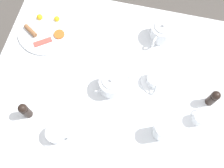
{
  "coord_description": "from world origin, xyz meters",
  "views": [
    {
      "loc": [
        -0.47,
        -0.11,
        1.97
      ],
      "look_at": [
        0.0,
        0.0,
        0.78
      ],
      "focal_mm": 42.0,
      "sensor_mm": 36.0,
      "label": 1
    }
  ],
  "objects_px": {
    "teapot_far": "(112,84)",
    "water_glass_short": "(162,131)",
    "teacup_with_saucer_left": "(56,134)",
    "teacup_with_saucer_right": "(156,80)",
    "salt_grinder": "(25,110)",
    "teapot_near": "(162,32)",
    "pepper_grinder": "(213,98)",
    "creamer_jug": "(200,118)",
    "knife_by_plate": "(109,39)",
    "fork_by_plate": "(65,92)",
    "breakfast_plate": "(46,29)"
  },
  "relations": [
    {
      "from": "teacup_with_saucer_left",
      "to": "fork_by_plate",
      "type": "bearing_deg",
      "value": 8.0
    },
    {
      "from": "teapot_near",
      "to": "teapot_far",
      "type": "relative_size",
      "value": 1.18
    },
    {
      "from": "teapot_far",
      "to": "teacup_with_saucer_left",
      "type": "bearing_deg",
      "value": 15.87
    },
    {
      "from": "pepper_grinder",
      "to": "water_glass_short",
      "type": "bearing_deg",
      "value": 134.47
    },
    {
      "from": "water_glass_short",
      "to": "salt_grinder",
      "type": "relative_size",
      "value": 0.97
    },
    {
      "from": "water_glass_short",
      "to": "salt_grinder",
      "type": "xyz_separation_m",
      "value": [
        -0.05,
        0.63,
        0.0
      ]
    },
    {
      "from": "creamer_jug",
      "to": "fork_by_plate",
      "type": "xyz_separation_m",
      "value": [
        -0.01,
        0.66,
        -0.03
      ]
    },
    {
      "from": "creamer_jug",
      "to": "salt_grinder",
      "type": "xyz_separation_m",
      "value": [
        -0.16,
        0.79,
        0.03
      ]
    },
    {
      "from": "teapot_near",
      "to": "teapot_far",
      "type": "distance_m",
      "value": 0.4
    },
    {
      "from": "teapot_near",
      "to": "pepper_grinder",
      "type": "bearing_deg",
      "value": -115.97
    },
    {
      "from": "breakfast_plate",
      "to": "water_glass_short",
      "type": "xyz_separation_m",
      "value": [
        -0.42,
        -0.69,
        0.05
      ]
    },
    {
      "from": "creamer_jug",
      "to": "salt_grinder",
      "type": "height_order",
      "value": "salt_grinder"
    },
    {
      "from": "water_glass_short",
      "to": "salt_grinder",
      "type": "height_order",
      "value": "salt_grinder"
    },
    {
      "from": "creamer_jug",
      "to": "water_glass_short",
      "type": "bearing_deg",
      "value": 122.44
    },
    {
      "from": "teapot_far",
      "to": "fork_by_plate",
      "type": "distance_m",
      "value": 0.24
    },
    {
      "from": "teacup_with_saucer_left",
      "to": "knife_by_plate",
      "type": "height_order",
      "value": "teacup_with_saucer_left"
    },
    {
      "from": "teapot_far",
      "to": "teacup_with_saucer_right",
      "type": "bearing_deg",
      "value": 161.48
    },
    {
      "from": "teapot_near",
      "to": "pepper_grinder",
      "type": "relative_size",
      "value": 1.66
    },
    {
      "from": "teacup_with_saucer_left",
      "to": "water_glass_short",
      "type": "xyz_separation_m",
      "value": [
        0.12,
        -0.46,
        0.03
      ]
    },
    {
      "from": "water_glass_short",
      "to": "fork_by_plate",
      "type": "xyz_separation_m",
      "value": [
        0.09,
        0.49,
        -0.05
      ]
    },
    {
      "from": "salt_grinder",
      "to": "knife_by_plate",
      "type": "bearing_deg",
      "value": -29.72
    },
    {
      "from": "pepper_grinder",
      "to": "fork_by_plate",
      "type": "relative_size",
      "value": 0.68
    },
    {
      "from": "teacup_with_saucer_right",
      "to": "creamer_jug",
      "type": "relative_size",
      "value": 1.67
    },
    {
      "from": "water_glass_short",
      "to": "knife_by_plate",
      "type": "xyz_separation_m",
      "value": [
        0.44,
        0.35,
        -0.05
      ]
    },
    {
      "from": "creamer_jug",
      "to": "knife_by_plate",
      "type": "xyz_separation_m",
      "value": [
        0.33,
        0.51,
        -0.03
      ]
    },
    {
      "from": "teapot_near",
      "to": "pepper_grinder",
      "type": "height_order",
      "value": "pepper_grinder"
    },
    {
      "from": "teacup_with_saucer_left",
      "to": "teacup_with_saucer_right",
      "type": "distance_m",
      "value": 0.54
    },
    {
      "from": "pepper_grinder",
      "to": "knife_by_plate",
      "type": "bearing_deg",
      "value": 67.23
    },
    {
      "from": "teacup_with_saucer_right",
      "to": "pepper_grinder",
      "type": "height_order",
      "value": "pepper_grinder"
    },
    {
      "from": "teapot_far",
      "to": "water_glass_short",
      "type": "xyz_separation_m",
      "value": [
        -0.17,
        -0.27,
        0.01
      ]
    },
    {
      "from": "creamer_jug",
      "to": "knife_by_plate",
      "type": "height_order",
      "value": "creamer_jug"
    },
    {
      "from": "teapot_near",
      "to": "fork_by_plate",
      "type": "bearing_deg",
      "value": 157.29
    },
    {
      "from": "pepper_grinder",
      "to": "fork_by_plate",
      "type": "bearing_deg",
      "value": 99.03
    },
    {
      "from": "water_glass_short",
      "to": "salt_grinder",
      "type": "distance_m",
      "value": 0.63
    },
    {
      "from": "breakfast_plate",
      "to": "salt_grinder",
      "type": "relative_size",
      "value": 2.73
    },
    {
      "from": "breakfast_plate",
      "to": "fork_by_plate",
      "type": "relative_size",
      "value": 1.84
    },
    {
      "from": "teacup_with_saucer_left",
      "to": "teapot_far",
      "type": "bearing_deg",
      "value": -34.03
    },
    {
      "from": "teacup_with_saucer_left",
      "to": "creamer_jug",
      "type": "distance_m",
      "value": 0.67
    },
    {
      "from": "breakfast_plate",
      "to": "teapot_near",
      "type": "height_order",
      "value": "teapot_near"
    },
    {
      "from": "breakfast_plate",
      "to": "teapot_far",
      "type": "height_order",
      "value": "teapot_far"
    },
    {
      "from": "pepper_grinder",
      "to": "knife_by_plate",
      "type": "height_order",
      "value": "pepper_grinder"
    },
    {
      "from": "breakfast_plate",
      "to": "knife_by_plate",
      "type": "xyz_separation_m",
      "value": [
        0.02,
        -0.35,
        -0.01
      ]
    },
    {
      "from": "breakfast_plate",
      "to": "pepper_grinder",
      "type": "distance_m",
      "value": 0.93
    },
    {
      "from": "teacup_with_saucer_left",
      "to": "knife_by_plate",
      "type": "relative_size",
      "value": 0.64
    },
    {
      "from": "teacup_with_saucer_left",
      "to": "teacup_with_saucer_right",
      "type": "xyz_separation_m",
      "value": [
        0.37,
        -0.4,
        -0.0
      ]
    },
    {
      "from": "teacup_with_saucer_right",
      "to": "salt_grinder",
      "type": "height_order",
      "value": "salt_grinder"
    },
    {
      "from": "teacup_with_saucer_right",
      "to": "creamer_jug",
      "type": "bearing_deg",
      "value": -122.3
    },
    {
      "from": "teapot_near",
      "to": "teacup_with_saucer_left",
      "type": "distance_m",
      "value": 0.74
    },
    {
      "from": "teapot_near",
      "to": "knife_by_plate",
      "type": "distance_m",
      "value": 0.28
    },
    {
      "from": "teapot_near",
      "to": "teacup_with_saucer_left",
      "type": "relative_size",
      "value": 1.32
    }
  ]
}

